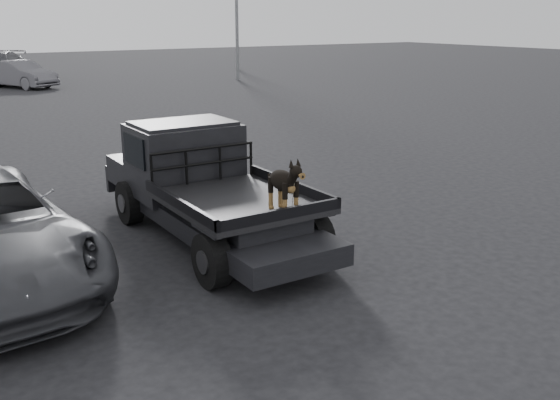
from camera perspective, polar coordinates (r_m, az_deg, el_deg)
ground at (r=8.79m, az=-0.55°, el=-6.98°), size 120.00×120.00×0.00m
flatbed_ute at (r=10.12m, az=-6.37°, el=-1.10°), size 2.00×5.40×0.92m
ute_cab at (r=10.73m, az=-8.79°, el=4.79°), size 1.72×1.30×0.88m
headache_rack at (r=10.10m, az=-7.00°, el=3.17°), size 1.80×0.08×0.55m
dog at (r=8.48m, az=0.31°, el=1.38°), size 0.32×0.60×0.74m
distant_car_a at (r=34.74m, az=-22.65°, el=10.57°), size 3.18×4.32×1.36m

